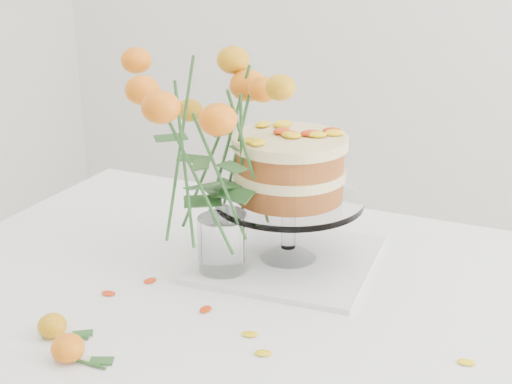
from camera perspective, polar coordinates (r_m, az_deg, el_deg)
table at (r=1.28m, az=3.04°, el=-11.70°), size 1.43×0.93×0.76m
napkin at (r=1.37m, az=2.57°, el=-5.39°), size 0.34×0.34×0.01m
cake_stand at (r=1.30m, az=2.69°, el=1.45°), size 0.28×0.28×0.25m
rose_vase at (r=1.23m, az=-2.86°, el=4.43°), size 0.36×0.36×0.45m
loose_rose_near at (r=1.17m, az=-15.97°, el=-10.26°), size 0.08×0.05×0.04m
loose_rose_far at (r=1.10m, az=-14.81°, el=-12.00°), size 0.09×0.05×0.04m
stray_petal_a at (r=1.20m, az=-4.06°, el=-9.36°), size 0.03×0.02×0.00m
stray_petal_b at (r=1.13m, az=-0.48°, el=-11.32°), size 0.03×0.02×0.00m
stray_petal_c at (r=1.09m, az=0.58°, el=-12.77°), size 0.03×0.02×0.00m
stray_petal_d at (r=1.31m, az=-8.48°, el=-7.05°), size 0.03×0.02×0.00m
stray_petal_e at (r=1.28m, az=-11.71°, el=-7.95°), size 0.03×0.02×0.00m
stray_petal_f at (r=1.11m, az=16.46°, el=-12.94°), size 0.03×0.02×0.00m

